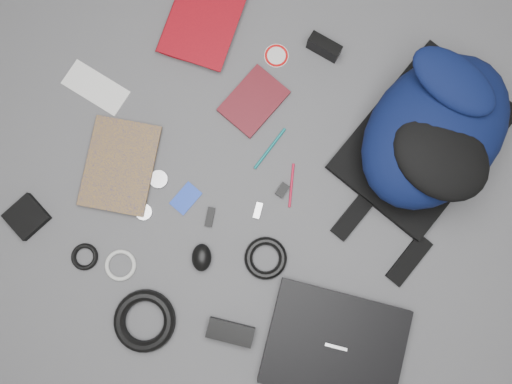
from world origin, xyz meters
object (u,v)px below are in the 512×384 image
at_px(backpack, 435,131).
at_px(mouse, 202,258).
at_px(compact_camera, 324,47).
at_px(pouch, 27,217).
at_px(comic_book, 87,160).
at_px(power_brick, 230,332).
at_px(dvd_case, 254,101).
at_px(laptop, 335,346).
at_px(textbook_red, 171,10).

height_order(backpack, mouse, backpack).
distance_m(compact_camera, pouch, 0.98).
bearing_deg(comic_book, power_brick, -38.80).
bearing_deg(power_brick, dvd_case, 98.22).
bearing_deg(laptop, textbook_red, 130.18).
bearing_deg(pouch, laptop, 2.07).
relative_size(laptop, dvd_case, 2.02).
bearing_deg(textbook_red, mouse, -63.45).
bearing_deg(compact_camera, laptop, -58.17).
distance_m(laptop, comic_book, 0.87).
distance_m(dvd_case, compact_camera, 0.26).
bearing_deg(backpack, power_brick, -95.90).
xyz_separation_m(compact_camera, power_brick, (0.09, -0.85, -0.01)).
xyz_separation_m(textbook_red, dvd_case, (0.34, -0.15, -0.01)).
xyz_separation_m(comic_book, dvd_case, (0.37, 0.36, -0.00)).
bearing_deg(dvd_case, backpack, 27.60).
distance_m(mouse, power_brick, 0.22).
height_order(laptop, compact_camera, compact_camera).
bearing_deg(laptop, mouse, 161.32).
bearing_deg(dvd_case, compact_camera, 77.98).
xyz_separation_m(backpack, laptop, (-0.00, -0.64, -0.09)).
relative_size(laptop, pouch, 3.80).
xyz_separation_m(comic_book, mouse, (0.42, -0.12, 0.01)).
xyz_separation_m(laptop, power_brick, (-0.28, -0.09, -0.00)).
bearing_deg(power_brick, compact_camera, 85.42).
bearing_deg(backpack, mouse, -112.28).
height_order(backpack, comic_book, backpack).
distance_m(comic_book, compact_camera, 0.76).
xyz_separation_m(backpack, dvd_case, (-0.49, -0.10, -0.10)).
bearing_deg(laptop, backpack, 79.65).
bearing_deg(dvd_case, comic_book, -119.22).
relative_size(laptop, compact_camera, 3.74).
distance_m(comic_book, pouch, 0.23).
xyz_separation_m(comic_book, pouch, (-0.08, -0.22, 0.00)).
height_order(compact_camera, pouch, compact_camera).
height_order(laptop, mouse, mouse).
bearing_deg(laptop, power_brick, -172.71).
height_order(laptop, dvd_case, laptop).
bearing_deg(pouch, backpack, 35.49).
distance_m(textbook_red, compact_camera, 0.47).
distance_m(comic_book, mouse, 0.44).
distance_m(laptop, mouse, 0.44).
distance_m(laptop, compact_camera, 0.85).
height_order(compact_camera, mouse, compact_camera).
height_order(textbook_red, mouse, mouse).
relative_size(textbook_red, comic_book, 1.03).
relative_size(comic_book, dvd_case, 1.46).
bearing_deg(dvd_case, laptop, -31.36).
bearing_deg(laptop, comic_book, 157.94).
bearing_deg(compact_camera, comic_book, -123.56).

